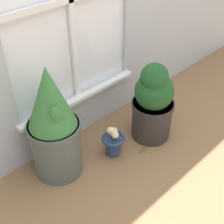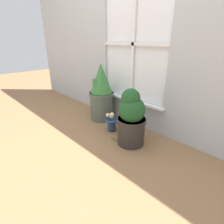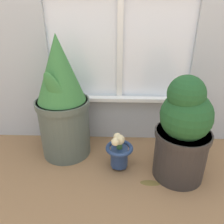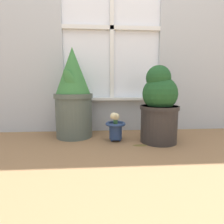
{
  "view_description": "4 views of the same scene",
  "coord_description": "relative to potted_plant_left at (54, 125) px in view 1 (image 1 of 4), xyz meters",
  "views": [
    {
      "loc": [
        -1.06,
        -0.9,
        1.53
      ],
      "look_at": [
        0.05,
        0.25,
        0.3
      ],
      "focal_mm": 50.0,
      "sensor_mm": 36.0,
      "label": 1
    },
    {
      "loc": [
        1.34,
        -1.1,
        1.02
      ],
      "look_at": [
        -0.02,
        0.22,
        0.22
      ],
      "focal_mm": 28.0,
      "sensor_mm": 36.0,
      "label": 2
    },
    {
      "loc": [
        -0.0,
        -0.85,
        0.88
      ],
      "look_at": [
        -0.04,
        0.25,
        0.34
      ],
      "focal_mm": 35.0,
      "sensor_mm": 36.0,
      "label": 3
    },
    {
      "loc": [
        -0.12,
        -1.16,
        0.43
      ],
      "look_at": [
        -0.02,
        0.22,
        0.23
      ],
      "focal_mm": 28.0,
      "sensor_mm": 36.0,
      "label": 4
    }
  ],
  "objects": [
    {
      "name": "flower_vase",
      "position": [
        0.34,
        -0.15,
        -0.25
      ],
      "size": [
        0.16,
        0.16,
        0.23
      ],
      "color": "navy",
      "rests_on": "ground_plane"
    },
    {
      "name": "potted_plant_right",
      "position": [
        0.68,
        -0.19,
        -0.08
      ],
      "size": [
        0.29,
        0.29,
        0.59
      ],
      "color": "#2D2826",
      "rests_on": "ground_plane"
    },
    {
      "name": "ground_plane",
      "position": [
        0.34,
        -0.34,
        -0.36
      ],
      "size": [
        10.0,
        10.0,
        0.0
      ],
      "primitive_type": "plane",
      "color": "olive"
    },
    {
      "name": "potted_plant_left",
      "position": [
        0.0,
        0.0,
        0.0
      ],
      "size": [
        0.32,
        0.32,
        0.75
      ],
      "color": "#4C564C",
      "rests_on": "ground_plane"
    },
    {
      "name": "fallen_leaf",
      "position": [
        0.52,
        -0.27,
        -0.36
      ],
      "size": [
        0.11,
        0.05,
        0.01
      ],
      "color": "brown",
      "rests_on": "ground_plane"
    }
  ]
}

